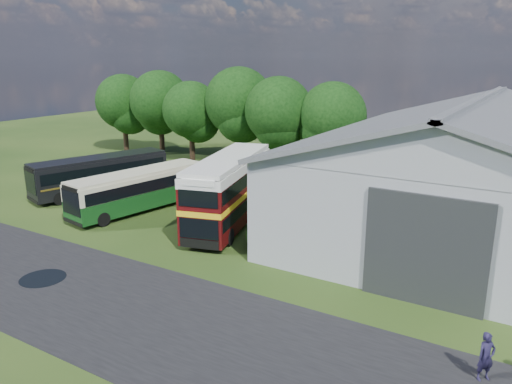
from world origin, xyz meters
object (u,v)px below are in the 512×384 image
Objects in this scene: storage_shed at (473,163)px; bus_green_single at (139,190)px; bus_maroon_double at (229,191)px; visitor_a at (486,357)px; bus_dark_single at (101,174)px.

bus_green_single is (-20.35, -8.19, -2.65)m from storage_shed.
storage_shed is at bearing 14.06° from bus_maroon_double.
bus_dark_single is at bearing 117.51° from visitor_a.
storage_shed is at bearing 30.74° from bus_dark_single.
visitor_a is (3.14, -16.36, -3.30)m from storage_shed.
visitor_a is (29.37, -9.99, -0.70)m from bus_dark_single.
visitor_a is at bearing -43.89° from bus_maroon_double.
bus_dark_single is at bearing 172.61° from bus_green_single.
bus_maroon_double is 0.98× the size of bus_dark_single.
bus_dark_single reaches higher than bus_green_single.
bus_dark_single reaches higher than visitor_a.
bus_green_single is at bearing -158.07° from storage_shed.
bus_green_single is 6.16m from bus_dark_single.
bus_maroon_double is (7.13, 0.76, 0.72)m from bus_green_single.
storage_shed is 2.31× the size of bus_maroon_double.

